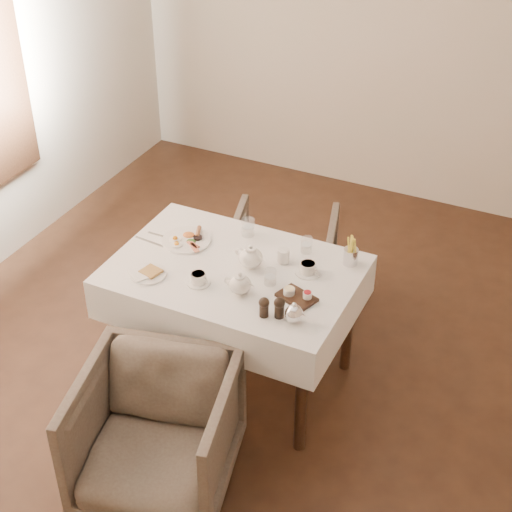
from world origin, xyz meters
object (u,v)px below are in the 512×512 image
(armchair_near, at_px, (156,433))
(teapot_centre, at_px, (251,256))
(armchair_far, at_px, (283,260))
(breakfast_plate, at_px, (187,239))
(table, at_px, (234,286))

(armchair_near, bearing_deg, teapot_centre, 72.30)
(armchair_far, relative_size, breakfast_plate, 2.43)
(teapot_centre, bearing_deg, armchair_far, 107.42)
(table, distance_m, breakfast_plate, 0.39)
(table, distance_m, armchair_far, 0.86)
(armchair_near, relative_size, armchair_far, 1.12)
(armchair_far, distance_m, teapot_centre, 0.91)
(table, relative_size, breakfast_plate, 4.73)
(table, bearing_deg, teapot_centre, 33.78)
(table, distance_m, teapot_centre, 0.21)
(armchair_near, distance_m, armchair_far, 1.62)
(table, height_order, breakfast_plate, breakfast_plate)
(armchair_near, xyz_separation_m, armchair_far, (-0.06, 1.62, -0.03))
(breakfast_plate, height_order, teapot_centre, teapot_centre)
(armchair_far, xyz_separation_m, breakfast_plate, (-0.29, -0.66, 0.47))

